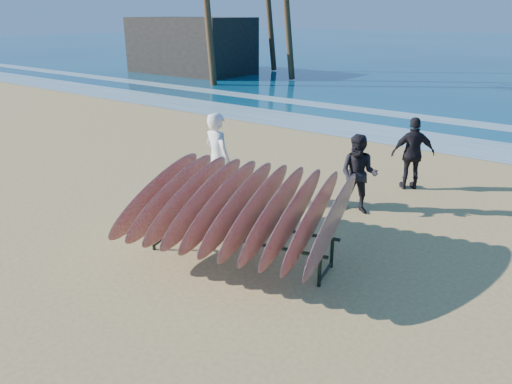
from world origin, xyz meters
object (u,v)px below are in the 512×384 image
surfboard_rack (239,206)px  person_dark_b (413,154)px  person_dark_a (359,174)px  person_white (218,159)px  building (191,45)px

surfboard_rack → person_dark_b: size_ratio=2.24×
surfboard_rack → person_dark_a: (0.60, 3.04, -0.12)m
person_dark_a → person_dark_b: bearing=68.4°
person_white → person_dark_b: person_white is taller
person_dark_a → building: 25.46m
person_white → building: 24.37m
person_dark_b → building: (-20.36, 13.59, 0.93)m
building → person_white: bearing=-44.2°
building → person_dark_b: bearing=-33.7°
person_white → person_dark_a: (2.58, 1.32, -0.17)m
surfboard_rack → person_dark_a: person_dark_a is taller
person_white → building: (-17.46, 16.99, 0.79)m
surfboard_rack → person_dark_a: size_ratio=2.31×
building → surfboard_rack: bearing=-43.9°
person_dark_a → person_dark_b: 2.10m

